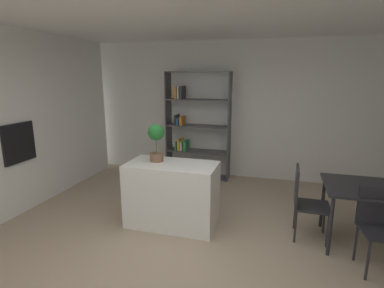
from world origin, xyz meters
The scene contains 9 objects.
ground_plane centered at (0.00, 0.00, 0.00)m, with size 9.61×9.61×0.00m, color tan.
back_partition centered at (0.00, 3.21, 1.39)m, with size 6.99×0.06×2.77m, color silver.
built_in_oven centered at (-2.77, 0.53, 1.11)m, with size 0.06×0.56×0.60m.
kitchen_island centered at (-0.43, 0.78, 0.45)m, with size 1.25×0.65×0.90m, color white.
potted_plant_on_island centered at (-0.68, 0.85, 1.23)m, with size 0.23×0.23×0.53m.
open_bookshelf centered at (-0.71, 2.90, 1.11)m, with size 1.31×0.35×2.16m.
dining_table centered at (2.08, 0.93, 0.69)m, with size 1.05×0.85×0.77m.
dining_chair_near centered at (2.07, 0.48, 0.54)m, with size 0.45×0.45×0.91m.
dining_chair_island_side centered at (1.33, 0.94, 0.55)m, with size 0.45×0.44×0.95m.
Camera 1 is at (0.96, -2.98, 2.10)m, focal length 28.26 mm.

